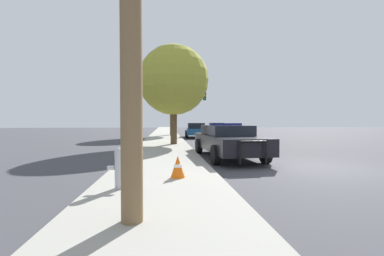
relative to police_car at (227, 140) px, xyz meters
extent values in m
plane|color=#3D3D42|center=(2.41, -2.41, -0.75)|extent=(110.00, 110.00, 0.00)
cube|color=#99968C|center=(-2.69, -2.41, -0.68)|extent=(3.00, 110.00, 0.13)
cube|color=black|center=(0.00, -0.05, -0.09)|extent=(2.17, 5.30, 0.60)
cube|color=black|center=(-0.01, 0.21, 0.41)|extent=(1.77, 2.79, 0.41)
cylinder|color=black|center=(1.01, -1.61, -0.39)|extent=(0.28, 0.72, 0.71)
cylinder|color=black|center=(-0.84, -1.71, -0.39)|extent=(0.28, 0.72, 0.71)
cylinder|color=black|center=(0.84, 1.61, -0.39)|extent=(0.28, 0.72, 0.71)
cylinder|color=black|center=(-1.01, 1.51, -0.39)|extent=(0.28, 0.72, 0.71)
cylinder|color=black|center=(0.57, -2.75, -0.19)|extent=(0.07, 0.07, 0.73)
cylinder|color=black|center=(-0.28, -2.79, -0.19)|extent=(0.07, 0.07, 0.73)
cylinder|color=black|center=(0.15, -2.77, 0.14)|extent=(0.90, 0.12, 0.07)
cube|color=navy|center=(-0.01, 0.21, 0.66)|extent=(1.37, 0.27, 0.09)
cube|color=navy|center=(0.95, 0.00, -0.06)|extent=(0.21, 3.74, 0.17)
cylinder|color=#B7BCC1|center=(-3.53, -5.09, -0.26)|extent=(0.21, 0.21, 0.71)
sphere|color=#B7BCC1|center=(-3.53, -5.09, 0.12)|extent=(0.22, 0.22, 0.22)
cylinder|color=#B7BCC1|center=(-3.71, -5.09, -0.19)|extent=(0.15, 0.08, 0.08)
cylinder|color=#B7BCC1|center=(-3.35, -5.09, -0.19)|extent=(0.15, 0.08, 0.08)
cylinder|color=#424247|center=(-1.67, 15.95, 1.70)|extent=(0.16, 0.16, 4.64)
cylinder|color=#424247|center=(-0.10, 15.95, 3.87)|extent=(3.16, 0.11, 0.11)
cube|color=black|center=(1.48, 15.95, 3.42)|extent=(0.30, 0.24, 0.90)
sphere|color=red|center=(1.48, 15.82, 3.72)|extent=(0.20, 0.20, 0.20)
sphere|color=orange|center=(1.48, 15.82, 3.42)|extent=(0.20, 0.20, 0.20)
sphere|color=green|center=(1.48, 15.82, 3.12)|extent=(0.20, 0.20, 0.20)
cube|color=navy|center=(0.24, 13.37, -0.15)|extent=(2.01, 4.59, 0.54)
cube|color=black|center=(0.23, 13.15, 0.38)|extent=(1.63, 2.42, 0.50)
cylinder|color=black|center=(-0.53, 14.81, -0.42)|extent=(0.28, 0.67, 0.66)
cylinder|color=black|center=(1.18, 14.71, -0.42)|extent=(0.28, 0.67, 0.66)
cylinder|color=black|center=(-0.69, 12.03, -0.42)|extent=(0.28, 0.67, 0.66)
cylinder|color=black|center=(1.01, 11.93, -0.42)|extent=(0.28, 0.67, 0.66)
cube|color=navy|center=(4.76, 25.86, -0.11)|extent=(2.17, 4.58, 0.62)
cube|color=black|center=(4.74, 26.09, 0.39)|extent=(1.74, 2.43, 0.37)
cylinder|color=black|center=(5.76, 24.56, -0.42)|extent=(0.29, 0.68, 0.66)
cylinder|color=black|center=(3.99, 24.42, -0.42)|extent=(0.29, 0.68, 0.66)
cylinder|color=black|center=(5.53, 27.31, -0.42)|extent=(0.29, 0.68, 0.66)
cylinder|color=black|center=(3.77, 27.17, -0.42)|extent=(0.29, 0.68, 0.66)
cylinder|color=#4C3823|center=(-2.07, 5.28, 0.76)|extent=(0.40, 0.40, 2.75)
sphere|color=#999933|center=(-2.07, 5.28, 3.31)|extent=(4.28, 4.28, 4.28)
cylinder|color=brown|center=(-1.92, 16.03, 1.34)|extent=(0.41, 0.41, 3.91)
sphere|color=#4C8E38|center=(-1.92, 16.03, 4.59)|extent=(4.71, 4.71, 4.71)
cone|color=orange|center=(-2.28, -4.18, -0.35)|extent=(0.36, 0.36, 0.54)
cylinder|color=white|center=(-2.28, -4.18, -0.32)|extent=(0.20, 0.20, 0.08)
camera|label=1|loc=(-2.58, -10.53, 0.78)|focal=24.00mm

